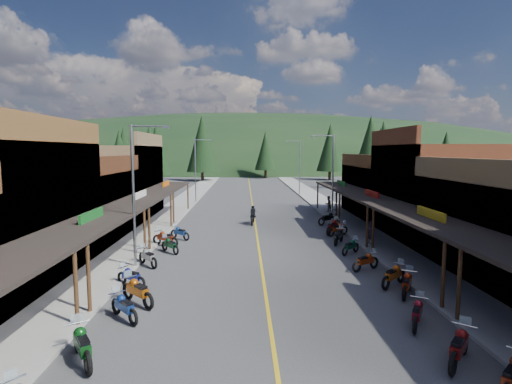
{
  "coord_description": "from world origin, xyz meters",
  "views": [
    {
      "loc": [
        -0.95,
        -28.07,
        6.6
      ],
      "look_at": [
        0.04,
        6.21,
        3.0
      ],
      "focal_mm": 28.0,
      "sensor_mm": 36.0,
      "label": 1
    }
  ],
  "objects": [
    {
      "name": "streetlight_1",
      "position": [
        -6.95,
        22.0,
        4.46
      ],
      "size": [
        2.16,
        0.18,
        8.0
      ],
      "color": "gray",
      "rests_on": "ground"
    },
    {
      "name": "rider_on_bike",
      "position": [
        -0.22,
        7.16,
        0.69
      ],
      "size": [
        0.98,
        2.32,
        1.72
      ],
      "rotation": [
        0.0,
        0.0,
        -0.1
      ],
      "color": "black",
      "rests_on": "ground"
    },
    {
      "name": "pine_0",
      "position": [
        -40.0,
        62.0,
        6.48
      ],
      "size": [
        5.04,
        5.04,
        11.0
      ],
      "color": "black",
      "rests_on": "ground"
    },
    {
      "name": "bike_east_6",
      "position": [
        5.8,
        -3.37,
        0.53
      ],
      "size": [
        1.78,
        1.74,
        1.07
      ],
      "primitive_type": null,
      "rotation": [
        0.0,
        0.0,
        -0.8
      ],
      "color": "#0C3D29",
      "rests_on": "ground"
    },
    {
      "name": "ground",
      "position": [
        0.0,
        0.0,
        0.0
      ],
      "size": [
        220.0,
        220.0,
        0.0
      ],
      "primitive_type": "plane",
      "color": "#38383A",
      "rests_on": "ground"
    },
    {
      "name": "bike_west_4",
      "position": [
        -6.47,
        -9.11,
        0.54
      ],
      "size": [
        1.92,
        1.6,
        1.08
      ],
      "primitive_type": null,
      "rotation": [
        0.0,
        0.0,
        0.96
      ],
      "color": "navy",
      "rests_on": "ground"
    },
    {
      "name": "shop_west_2",
      "position": [
        -13.75,
        1.7,
        2.53
      ],
      "size": [
        10.9,
        9.0,
        6.2
      ],
      "color": "#3F2111",
      "rests_on": "ground"
    },
    {
      "name": "pedestrian_east_b",
      "position": [
        7.88,
        13.44,
        0.97
      ],
      "size": [
        0.92,
        0.82,
        1.64
      ],
      "primitive_type": "imported",
      "rotation": [
        0.0,
        0.0,
        3.72
      ],
      "color": "brown",
      "rests_on": "sidewalk_east"
    },
    {
      "name": "pine_11",
      "position": [
        20.0,
        38.0,
        7.19
      ],
      "size": [
        5.82,
        5.82,
        12.4
      ],
      "color": "black",
      "rests_on": "ground"
    },
    {
      "name": "shop_east_3",
      "position": [
        13.75,
        11.3,
        2.53
      ],
      "size": [
        10.9,
        10.2,
        6.2
      ],
      "color": "#4C2D16",
      "rests_on": "ground"
    },
    {
      "name": "sidewalk_east",
      "position": [
        8.7,
        20.0,
        0.07
      ],
      "size": [
        3.4,
        94.0,
        0.15
      ],
      "primitive_type": "cube",
      "color": "gray",
      "rests_on": "ground"
    },
    {
      "name": "pine_3",
      "position": [
        4.0,
        66.0,
        6.48
      ],
      "size": [
        5.04,
        5.04,
        11.0
      ],
      "color": "black",
      "rests_on": "ground"
    },
    {
      "name": "pine_6",
      "position": [
        46.0,
        64.0,
        6.48
      ],
      "size": [
        5.04,
        5.04,
        11.0
      ],
      "color": "black",
      "rests_on": "ground"
    },
    {
      "name": "pine_4",
      "position": [
        18.0,
        60.0,
        7.24
      ],
      "size": [
        5.88,
        5.88,
        12.5
      ],
      "color": "black",
      "rests_on": "ground"
    },
    {
      "name": "bike_west_5",
      "position": [
        -6.48,
        -5.69,
        0.59
      ],
      "size": [
        1.84,
        2.02,
        1.18
      ],
      "primitive_type": null,
      "rotation": [
        0.0,
        0.0,
        0.69
      ],
      "color": "gray",
      "rests_on": "ground"
    },
    {
      "name": "streetlight_3",
      "position": [
        6.95,
        30.0,
        4.46
      ],
      "size": [
        2.16,
        0.18,
        8.0
      ],
      "color": "gray",
      "rests_on": "ground"
    },
    {
      "name": "centerline",
      "position": [
        0.0,
        20.0,
        0.01
      ],
      "size": [
        0.15,
        90.0,
        0.01
      ],
      "primitive_type": "cube",
      "color": "gold",
      "rests_on": "ground"
    },
    {
      "name": "bike_west_1",
      "position": [
        -6.0,
        -16.14,
        0.65
      ],
      "size": [
        1.86,
        2.33,
        1.3
      ],
      "primitive_type": null,
      "rotation": [
        0.0,
        0.0,
        0.57
      ],
      "color": "#0E4615",
      "rests_on": "ground"
    },
    {
      "name": "pine_7",
      "position": [
        -32.0,
        76.0,
        7.24
      ],
      "size": [
        5.88,
        5.88,
        12.5
      ],
      "color": "black",
      "rests_on": "ground"
    },
    {
      "name": "bike_west_2",
      "position": [
        -5.65,
        -12.98,
        0.59
      ],
      "size": [
        1.88,
        1.98,
        1.17
      ],
      "primitive_type": null,
      "rotation": [
        0.0,
        0.0,
        0.74
      ],
      "color": "navy",
      "rests_on": "ground"
    },
    {
      "name": "bike_west_8",
      "position": [
        -5.76,
        1.16,
        0.56
      ],
      "size": [
        1.9,
        1.75,
        1.11
      ],
      "primitive_type": null,
      "rotation": [
        0.0,
        0.0,
        0.87
      ],
      "color": "navy",
      "rests_on": "ground"
    },
    {
      "name": "pine_2",
      "position": [
        -10.0,
        58.0,
        7.99
      ],
      "size": [
        6.72,
        6.72,
        14.0
      ],
      "color": "black",
      "rests_on": "ground"
    },
    {
      "name": "streetlight_2",
      "position": [
        6.95,
        8.0,
        4.46
      ],
      "size": [
        2.16,
        0.18,
        8.0
      ],
      "color": "gray",
      "rests_on": "ground"
    },
    {
      "name": "pine_1",
      "position": [
        -24.0,
        70.0,
        7.24
      ],
      "size": [
        5.88,
        5.88,
        12.5
      ],
      "color": "black",
      "rests_on": "ground"
    },
    {
      "name": "shop_east_2",
      "position": [
        13.78,
        1.7,
        3.52
      ],
      "size": [
        10.9,
        9.0,
        8.2
      ],
      "color": "#562B19",
      "rests_on": "ground"
    },
    {
      "name": "ridge_hill",
      "position": [
        0.0,
        135.0,
        0.0
      ],
      "size": [
        310.0,
        140.0,
        60.0
      ],
      "primitive_type": "ellipsoid",
      "color": "black",
      "rests_on": "ground"
    },
    {
      "name": "bike_east_1",
      "position": [
        5.64,
        -16.56,
        0.64
      ],
      "size": [
        2.0,
        2.18,
        1.27
      ],
      "primitive_type": null,
      "rotation": [
        0.0,
        0.0,
        -0.7
      ],
      "color": "maroon",
      "rests_on": "ground"
    },
    {
      "name": "bike_west_7",
      "position": [
        -6.42,
        -0.92,
        0.62
      ],
      "size": [
        2.24,
        1.76,
        1.25
      ],
      "primitive_type": null,
      "rotation": [
        0.0,
        0.0,
        1.02
      ],
      "color": "maroon",
      "rests_on": "ground"
    },
    {
      "name": "bike_east_3",
      "position": [
        6.42,
        -10.69,
        0.6
      ],
      "size": [
        1.66,
        2.17,
        1.2
      ],
      "primitive_type": null,
      "rotation": [
        0.0,
        0.0,
        -0.53
      ],
      "color": "#A6290B",
      "rests_on": "ground"
    },
    {
      "name": "pine_8",
      "position": [
        -22.0,
        40.0,
        5.98
      ],
      "size": [
        4.48,
        4.48,
        10.0
      ],
      "color": "black",
      "rests_on": "ground"
    },
    {
      "name": "bike_east_2",
      "position": [
        5.52,
        -13.86,
        0.57
      ],
      "size": [
        1.57,
        2.06,
        1.14
      ],
      "primitive_type": null,
      "rotation": [
        0.0,
        0.0,
        -0.52
      ],
      "color": "maroon",
      "rests_on": "ground"
    },
    {
      "name": "shop_west_3",
      "position": [
        -13.78,
        11.3,
        3.52
      ],
      "size": [
        10.9,
        10.2,
        8.2
      ],
      "color": "brown",
      "rests_on": "ground"
    },
    {
      "name": "pine_10",
      "position": [
        -18.0,
        50.0,
        6.78
      ],
      "size": [
        5.38,
        5.38,
        11.6
      ],
      "color": "black",
      "rests_on": "ground"
    },
    {
      "name": "pine_9",
      "position": [
        24.0,
        45.0,
        6.38
      ],
      "size": [
        4.93,
        4.93,
        10.8
      ],
      "color": "black",
      "rests_on": "ground"
    },
    {
      "name": "bike_east_9",
      "position": [
        5.98,
        2.71,
        0.66
      ],
      "size": [
        1.91,
        2.36,
        1.32
      ],
      "primitive_type": null,
      "rotation": [
        0.0,
        0.0,
        -0.58
      ],
      "color": "#630D0E",
      "rests_on": "ground"
    },
    {
      "name": "bike_east_8",
      "position": [
        6.26,
        2.1,
        0.58
      ],
      "size": [
        2.07,
        1.65,
        1.15
      ],
      "primitive_type": null,
      "rotation": [
        0.0,
        0.0,
        -1.01
      ],
      "color": "#AB380C",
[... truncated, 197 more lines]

